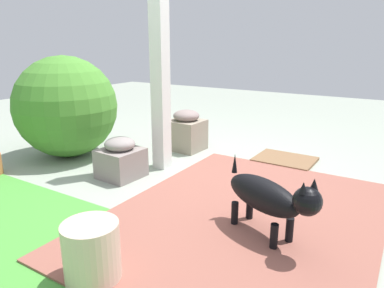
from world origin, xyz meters
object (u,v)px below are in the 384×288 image
stone_planter_mid (121,159)px  round_shrub (66,107)px  stone_planter_nearest (186,131)px  ceramic_urn (92,252)px  porch_pillar (159,47)px  dog (268,197)px  doormat (285,160)px

stone_planter_mid → round_shrub: round_shrub is taller
stone_planter_nearest → ceramic_urn: (-0.88, 2.29, -0.06)m
porch_pillar → dog: size_ratio=3.35×
stone_planter_nearest → ceramic_urn: stone_planter_nearest is taller
stone_planter_nearest → doormat: (-1.13, -0.20, -0.21)m
porch_pillar → ceramic_urn: size_ratio=7.14×
round_shrub → porch_pillar: bearing=-168.6°
stone_planter_mid → dog: bearing=168.4°
stone_planter_nearest → stone_planter_mid: bearing=88.0°
dog → doormat: bearing=-76.5°
stone_planter_nearest → round_shrub: bearing=41.3°
porch_pillar → dog: (-1.39, 0.75, -0.90)m
doormat → stone_planter_mid: bearing=47.5°
doormat → ceramic_urn: bearing=84.3°
stone_planter_nearest → doormat: size_ratio=0.78×
stone_planter_nearest → ceramic_urn: size_ratio=1.43×
porch_pillar → doormat: size_ratio=3.90×
porch_pillar → stone_planter_nearest: 1.17m
ceramic_urn → doormat: bearing=-95.7°
stone_planter_mid → ceramic_urn: bearing=127.1°
doormat → dog: bearing=103.5°
doormat → stone_planter_nearest: bearing=10.0°
porch_pillar → doormat: 1.76m
porch_pillar → stone_planter_mid: bearing=69.2°
stone_planter_mid → doormat: bearing=-132.5°
dog → ceramic_urn: 1.10m
dog → ceramic_urn: dog is taller
stone_planter_nearest → stone_planter_mid: (0.04, 1.08, -0.05)m
round_shrub → dog: 2.58m
stone_planter_mid → ceramic_urn: 1.52m
stone_planter_mid → porch_pillar: bearing=-110.8°
stone_planter_nearest → round_shrub: (1.00, 0.88, 0.33)m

